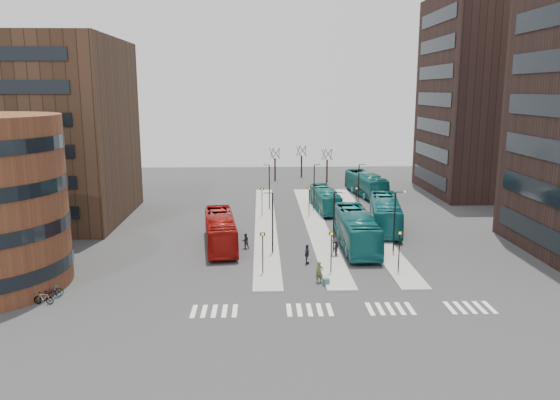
{
  "coord_description": "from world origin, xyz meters",
  "views": [
    {
      "loc": [
        -4.51,
        -33.69,
        15.94
      ],
      "look_at": [
        -2.6,
        20.2,
        5.0
      ],
      "focal_mm": 35.0,
      "sensor_mm": 36.0,
      "label": 1
    }
  ],
  "objects_px": {
    "commuter_b": "(307,254)",
    "bicycle_far": "(50,291)",
    "teal_bus_d": "(366,184)",
    "commuter_a": "(245,241)",
    "teal_bus_a": "(356,230)",
    "traveller": "(319,272)",
    "bicycle_mid": "(44,298)",
    "red_bus": "(220,230)",
    "teal_bus_c": "(385,214)",
    "commuter_c": "(335,248)",
    "bicycle_near": "(49,293)",
    "suitcase": "(326,282)",
    "teal_bus_b": "(325,199)"
  },
  "relations": [
    {
      "from": "commuter_b",
      "to": "commuter_c",
      "type": "relative_size",
      "value": 1.0
    },
    {
      "from": "commuter_b",
      "to": "teal_bus_c",
      "type": "bearing_deg",
      "value": -33.59
    },
    {
      "from": "red_bus",
      "to": "commuter_b",
      "type": "relative_size",
      "value": 6.57
    },
    {
      "from": "suitcase",
      "to": "bicycle_near",
      "type": "bearing_deg",
      "value": 161.58
    },
    {
      "from": "suitcase",
      "to": "bicycle_mid",
      "type": "distance_m",
      "value": 22.06
    },
    {
      "from": "commuter_c",
      "to": "bicycle_near",
      "type": "bearing_deg",
      "value": -38.14
    },
    {
      "from": "bicycle_mid",
      "to": "traveller",
      "type": "bearing_deg",
      "value": -71.31
    },
    {
      "from": "suitcase",
      "to": "teal_bus_b",
      "type": "bearing_deg",
      "value": 59.36
    },
    {
      "from": "bicycle_mid",
      "to": "red_bus",
      "type": "bearing_deg",
      "value": -30.84
    },
    {
      "from": "suitcase",
      "to": "red_bus",
      "type": "relative_size",
      "value": 0.05
    },
    {
      "from": "bicycle_mid",
      "to": "bicycle_far",
      "type": "distance_m",
      "value": 1.39
    },
    {
      "from": "teal_bus_a",
      "to": "teal_bus_c",
      "type": "height_order",
      "value": "teal_bus_a"
    },
    {
      "from": "traveller",
      "to": "commuter_c",
      "type": "relative_size",
      "value": 0.99
    },
    {
      "from": "teal_bus_a",
      "to": "teal_bus_b",
      "type": "distance_m",
      "value": 17.42
    },
    {
      "from": "teal_bus_a",
      "to": "traveller",
      "type": "bearing_deg",
      "value": -114.36
    },
    {
      "from": "teal_bus_a",
      "to": "bicycle_far",
      "type": "height_order",
      "value": "teal_bus_a"
    },
    {
      "from": "suitcase",
      "to": "teal_bus_d",
      "type": "bearing_deg",
      "value": 50.47
    },
    {
      "from": "red_bus",
      "to": "bicycle_mid",
      "type": "relative_size",
      "value": 7.7
    },
    {
      "from": "red_bus",
      "to": "teal_bus_c",
      "type": "relative_size",
      "value": 0.93
    },
    {
      "from": "teal_bus_b",
      "to": "teal_bus_a",
      "type": "bearing_deg",
      "value": -90.24
    },
    {
      "from": "teal_bus_d",
      "to": "commuter_a",
      "type": "bearing_deg",
      "value": -130.84
    },
    {
      "from": "suitcase",
      "to": "commuter_c",
      "type": "xyz_separation_m",
      "value": [
        1.82,
        7.85,
        0.62
      ]
    },
    {
      "from": "teal_bus_b",
      "to": "bicycle_far",
      "type": "xyz_separation_m",
      "value": [
        -25.07,
        -30.37,
        -1.01
      ]
    },
    {
      "from": "commuter_a",
      "to": "suitcase",
      "type": "bearing_deg",
      "value": 105.1
    },
    {
      "from": "red_bus",
      "to": "bicycle_mid",
      "type": "height_order",
      "value": "red_bus"
    },
    {
      "from": "teal_bus_d",
      "to": "suitcase",
      "type": "bearing_deg",
      "value": -113.96
    },
    {
      "from": "teal_bus_a",
      "to": "commuter_c",
      "type": "height_order",
      "value": "teal_bus_a"
    },
    {
      "from": "suitcase",
      "to": "teal_bus_b",
      "type": "height_order",
      "value": "teal_bus_b"
    },
    {
      "from": "teal_bus_b",
      "to": "teal_bus_c",
      "type": "bearing_deg",
      "value": -64.02
    },
    {
      "from": "suitcase",
      "to": "commuter_c",
      "type": "bearing_deg",
      "value": 52.77
    },
    {
      "from": "suitcase",
      "to": "bicycle_far",
      "type": "height_order",
      "value": "bicycle_far"
    },
    {
      "from": "commuter_b",
      "to": "bicycle_far",
      "type": "distance_m",
      "value": 22.11
    },
    {
      "from": "commuter_c",
      "to": "suitcase",
      "type": "bearing_deg",
      "value": 15.78
    },
    {
      "from": "commuter_b",
      "to": "bicycle_near",
      "type": "xyz_separation_m",
      "value": [
        -20.73,
        -8.0,
        -0.46
      ]
    },
    {
      "from": "commuter_a",
      "to": "teal_bus_d",
      "type": "bearing_deg",
      "value": -139.62
    },
    {
      "from": "bicycle_far",
      "to": "commuter_a",
      "type": "bearing_deg",
      "value": -73.75
    },
    {
      "from": "bicycle_near",
      "to": "teal_bus_c",
      "type": "bearing_deg",
      "value": -74.25
    },
    {
      "from": "bicycle_near",
      "to": "teal_bus_a",
      "type": "bearing_deg",
      "value": -81.02
    },
    {
      "from": "red_bus",
      "to": "teal_bus_d",
      "type": "xyz_separation_m",
      "value": [
        20.28,
        27.06,
        0.04
      ]
    },
    {
      "from": "bicycle_mid",
      "to": "bicycle_far",
      "type": "bearing_deg",
      "value": 8.14
    },
    {
      "from": "commuter_b",
      "to": "bicycle_far",
      "type": "height_order",
      "value": "commuter_b"
    },
    {
      "from": "suitcase",
      "to": "commuter_a",
      "type": "relative_size",
      "value": 0.37
    },
    {
      "from": "teal_bus_b",
      "to": "traveller",
      "type": "distance_m",
      "value": 28.04
    },
    {
      "from": "teal_bus_d",
      "to": "commuter_a",
      "type": "xyz_separation_m",
      "value": [
        -17.68,
        -28.01,
        -0.94
      ]
    },
    {
      "from": "suitcase",
      "to": "commuter_a",
      "type": "height_order",
      "value": "commuter_a"
    },
    {
      "from": "suitcase",
      "to": "bicycle_near",
      "type": "distance_m",
      "value": 21.93
    },
    {
      "from": "teal_bus_d",
      "to": "bicycle_mid",
      "type": "distance_m",
      "value": 53.31
    },
    {
      "from": "suitcase",
      "to": "commuter_b",
      "type": "height_order",
      "value": "commuter_b"
    },
    {
      "from": "teal_bus_a",
      "to": "bicycle_near",
      "type": "xyz_separation_m",
      "value": [
        -26.19,
        -13.31,
        -1.38
      ]
    },
    {
      "from": "commuter_b",
      "to": "bicycle_near",
      "type": "relative_size",
      "value": 1.05
    }
  ]
}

